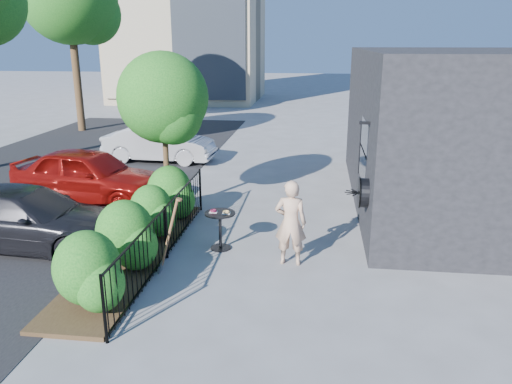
# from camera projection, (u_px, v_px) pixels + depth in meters

# --- Properties ---
(ground) EXTENTS (120.00, 120.00, 0.00)m
(ground) POSITION_uv_depth(u_px,v_px,m) (240.00, 262.00, 9.93)
(ground) COLOR gray
(ground) RESTS_ON ground
(shop_building) EXTENTS (6.22, 9.00, 4.00)m
(shop_building) POSITION_uv_depth(u_px,v_px,m) (475.00, 129.00, 12.97)
(shop_building) COLOR black
(shop_building) RESTS_ON ground
(fence) EXTENTS (0.05, 6.05, 1.10)m
(fence) POSITION_uv_depth(u_px,v_px,m) (166.00, 232.00, 9.94)
(fence) COLOR black
(fence) RESTS_ON ground
(planting_bed) EXTENTS (1.30, 6.00, 0.08)m
(planting_bed) POSITION_uv_depth(u_px,v_px,m) (134.00, 254.00, 10.18)
(planting_bed) COLOR #382616
(planting_bed) RESTS_ON ground
(shrubs) EXTENTS (1.10, 5.60, 1.24)m
(shrubs) POSITION_uv_depth(u_px,v_px,m) (138.00, 222.00, 10.07)
(shrubs) COLOR #125117
(shrubs) RESTS_ON ground
(patio_tree) EXTENTS (2.20, 2.20, 3.94)m
(patio_tree) POSITION_uv_depth(u_px,v_px,m) (165.00, 104.00, 12.00)
(patio_tree) COLOR #3F2B19
(patio_tree) RESTS_ON ground
(street) EXTENTS (9.00, 30.00, 0.01)m
(street) POSITION_uv_depth(u_px,v_px,m) (4.00, 202.00, 13.60)
(street) COLOR black
(street) RESTS_ON ground
(street_tree_far) EXTENTS (4.40, 4.40, 8.28)m
(street_tree_far) POSITION_uv_depth(u_px,v_px,m) (70.00, 1.00, 22.63)
(street_tree_far) COLOR #3F2B19
(street_tree_far) RESTS_ON ground
(cafe_table) EXTENTS (0.64, 0.64, 0.86)m
(cafe_table) POSITION_uv_depth(u_px,v_px,m) (220.00, 224.00, 10.39)
(cafe_table) COLOR black
(cafe_table) RESTS_ON ground
(woman) EXTENTS (0.64, 0.43, 1.70)m
(woman) POSITION_uv_depth(u_px,v_px,m) (291.00, 223.00, 9.61)
(woman) COLOR tan
(woman) RESTS_ON ground
(shovel) EXTENTS (0.52, 0.20, 1.53)m
(shovel) POSITION_uv_depth(u_px,v_px,m) (168.00, 240.00, 9.27)
(shovel) COLOR brown
(shovel) RESTS_ON ground
(car_red) EXTENTS (4.48, 2.38, 1.45)m
(car_red) POSITION_uv_depth(u_px,v_px,m) (89.00, 175.00, 13.52)
(car_red) COLOR maroon
(car_red) RESTS_ON ground
(car_silver) EXTENTS (4.04, 1.59, 1.31)m
(car_silver) POSITION_uv_depth(u_px,v_px,m) (159.00, 143.00, 18.00)
(car_silver) COLOR #BABABF
(car_silver) RESTS_ON ground
(car_darkgrey) EXTENTS (4.44, 1.95, 1.27)m
(car_darkgrey) POSITION_uv_depth(u_px,v_px,m) (27.00, 218.00, 10.51)
(car_darkgrey) COLOR black
(car_darkgrey) RESTS_ON ground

